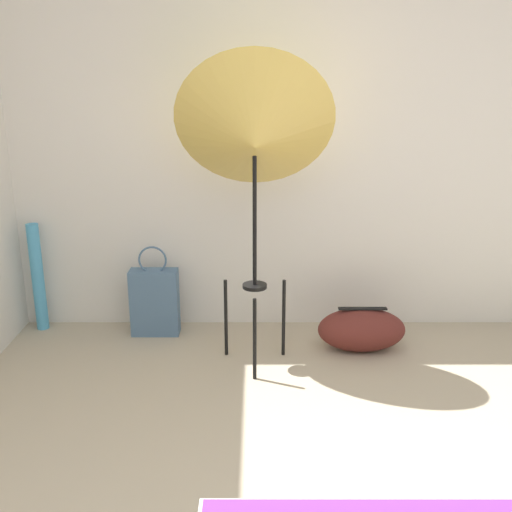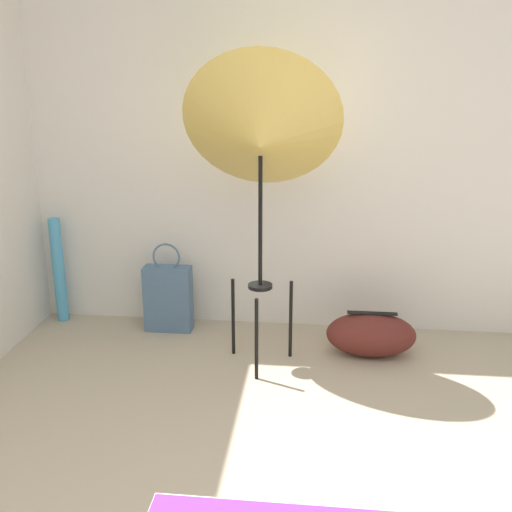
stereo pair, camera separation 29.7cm
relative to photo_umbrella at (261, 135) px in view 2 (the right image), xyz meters
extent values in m
cube|color=silver|center=(0.24, 0.59, 0.03)|extent=(8.00, 0.05, 2.60)
cylinder|color=black|center=(0.00, -0.19, -1.04)|extent=(0.02, 0.02, 0.46)
cylinder|color=black|center=(-0.17, 0.10, -1.04)|extent=(0.02, 0.02, 0.46)
cylinder|color=black|center=(0.17, 0.10, -1.04)|extent=(0.02, 0.02, 0.46)
cylinder|color=black|center=(0.00, 0.00, -0.81)|extent=(0.13, 0.13, 0.02)
cylinder|color=black|center=(0.00, 0.00, -0.40)|extent=(0.02, 0.02, 0.82)
cone|color=#D1B251|center=(0.00, 0.00, 0.01)|extent=(0.84, 0.62, 0.83)
cube|color=slate|center=(-0.62, 0.39, -1.06)|extent=(0.29, 0.12, 0.42)
torus|color=slate|center=(-0.62, 0.39, -0.79)|extent=(0.17, 0.01, 0.17)
ellipsoid|color=#5B231E|center=(0.63, 0.16, -1.14)|extent=(0.51, 0.26, 0.26)
cube|color=black|center=(0.63, 0.16, -1.01)|extent=(0.28, 0.04, 0.01)
cylinder|color=#4CA3D1|center=(-1.36, 0.47, -0.93)|extent=(0.08, 0.08, 0.69)
camera|label=1|loc=(0.01, -3.07, 0.31)|focal=42.00mm
camera|label=2|loc=(0.30, -3.05, 0.31)|focal=42.00mm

